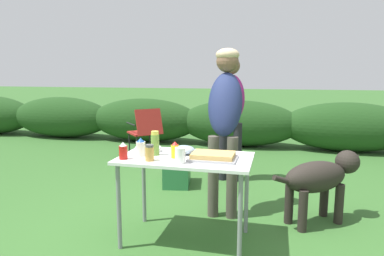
% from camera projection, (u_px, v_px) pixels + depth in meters
% --- Properties ---
extents(ground_plane, '(60.00, 60.00, 0.00)m').
position_uv_depth(ground_plane, '(186.00, 240.00, 2.97)').
color(ground_plane, '#336028').
extents(shrub_hedge, '(14.40, 0.90, 0.91)m').
position_uv_depth(shrub_hedge, '(239.00, 123.00, 6.78)').
color(shrub_hedge, '#1E4219').
rests_on(shrub_hedge, ground).
extents(folding_table, '(1.10, 0.64, 0.74)m').
position_uv_depth(folding_table, '(186.00, 166.00, 2.87)').
color(folding_table, white).
rests_on(folding_table, ground).
extents(food_tray, '(0.38, 0.28, 0.06)m').
position_uv_depth(food_tray, '(213.00, 156.00, 2.76)').
color(food_tray, '#9E9EA3').
rests_on(food_tray, folding_table).
extents(plate_stack, '(0.23, 0.23, 0.04)m').
position_uv_depth(plate_stack, '(148.00, 149.00, 3.05)').
color(plate_stack, white).
rests_on(plate_stack, folding_table).
extents(mixing_bowl, '(0.20, 0.20, 0.07)m').
position_uv_depth(mixing_bowl, '(183.00, 150.00, 2.96)').
color(mixing_bowl, '#99B2CC').
rests_on(mixing_bowl, folding_table).
extents(paper_cup_stack, '(0.08, 0.08, 0.12)m').
position_uv_depth(paper_cup_stack, '(180.00, 156.00, 2.63)').
color(paper_cup_stack, white).
rests_on(paper_cup_stack, folding_table).
extents(mayo_bottle, '(0.08, 0.08, 0.16)m').
position_uv_depth(mayo_bottle, '(141.00, 147.00, 2.88)').
color(mayo_bottle, silver).
rests_on(mayo_bottle, folding_table).
extents(spice_jar, '(0.07, 0.07, 0.13)m').
position_uv_depth(spice_jar, '(150.00, 153.00, 2.72)').
color(spice_jar, '#B2893D').
rests_on(spice_jar, folding_table).
extents(mustard_bottle, '(0.06, 0.06, 0.14)m').
position_uv_depth(mustard_bottle, '(175.00, 150.00, 2.81)').
color(mustard_bottle, yellow).
rests_on(mustard_bottle, folding_table).
extents(ketchup_bottle, '(0.07, 0.07, 0.14)m').
position_uv_depth(ketchup_bottle, '(123.00, 151.00, 2.77)').
color(ketchup_bottle, red).
rests_on(ketchup_bottle, folding_table).
extents(relish_jar, '(0.07, 0.07, 0.21)m').
position_uv_depth(relish_jar, '(155.00, 143.00, 2.91)').
color(relish_jar, olive).
rests_on(relish_jar, folding_table).
extents(standing_person_in_dark_puffer, '(0.35, 0.49, 1.68)m').
position_uv_depth(standing_person_in_dark_puffer, '(225.00, 109.00, 3.41)').
color(standing_person_in_dark_puffer, '#4C473D').
rests_on(standing_person_in_dark_puffer, ground).
extents(standing_person_with_beanie, '(0.36, 0.26, 1.64)m').
position_uv_depth(standing_person_with_beanie, '(231.00, 108.00, 4.48)').
color(standing_person_with_beanie, black).
rests_on(standing_person_with_beanie, ground).
extents(dog, '(0.90, 0.72, 0.68)m').
position_uv_depth(dog, '(321.00, 178.00, 3.26)').
color(dog, '#28231E').
rests_on(dog, ground).
extents(camp_chair_green_behind_table, '(0.74, 0.75, 0.83)m').
position_uv_depth(camp_chair_green_behind_table, '(146.00, 129.00, 5.98)').
color(camp_chair_green_behind_table, maroon).
rests_on(camp_chair_green_behind_table, ground).
extents(cooler_box, '(0.40, 0.53, 0.34)m').
position_uv_depth(cooler_box, '(177.00, 172.00, 4.43)').
color(cooler_box, '#286B3D').
rests_on(cooler_box, ground).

